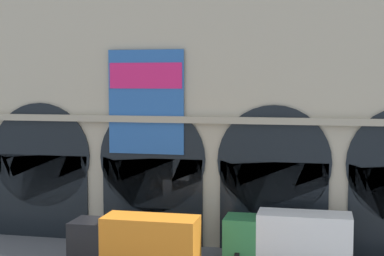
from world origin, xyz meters
The scene contains 3 objects.
station_building centered at (0.04, 7.00, 10.31)m, with size 49.90×4.43×21.37m.
box_truck_center centered at (0.54, -0.31, 1.70)m, with size 7.50×2.91×3.12m.
box_truck_mideast centered at (9.19, 2.51, 1.70)m, with size 7.50×2.91×3.12m.
Camera 1 is at (10.94, -32.18, 10.94)m, focal length 54.77 mm.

